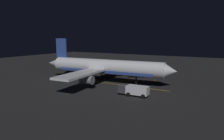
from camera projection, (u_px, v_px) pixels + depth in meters
name	position (u px, v px, depth m)	size (l,w,h in m)	color
ground_plane	(106.00, 82.00, 55.76)	(180.00, 180.00, 0.20)	black
apron_guide_stripe	(117.00, 84.00, 52.96)	(0.24, 27.59, 0.01)	gold
airliner	(104.00, 67.00, 55.37)	(34.43, 38.94, 11.82)	white
baggage_truck	(134.00, 90.00, 42.27)	(2.48, 6.43, 2.18)	silver
catering_truck	(135.00, 73.00, 62.43)	(4.23, 5.83, 2.60)	maroon
ground_crew_worker	(135.00, 88.00, 45.57)	(0.40, 0.40, 1.74)	black
traffic_cone_near_left	(137.00, 92.00, 44.69)	(0.50, 0.50, 0.55)	#EA590F
traffic_cone_near_right	(155.00, 80.00, 56.74)	(0.50, 0.50, 0.55)	#EA590F
traffic_cone_under_wing	(143.00, 81.00, 55.57)	(0.50, 0.50, 0.55)	#EA590F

